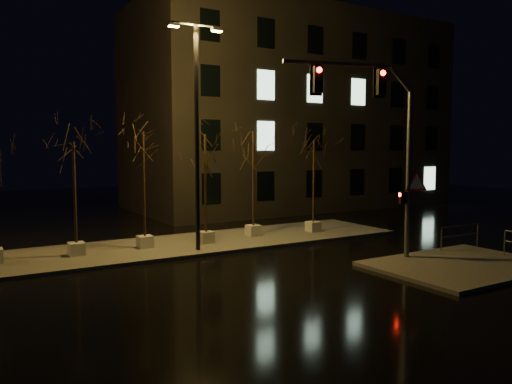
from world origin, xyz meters
TOP-DOWN VIEW (x-y plane):
  - ground at (0.00, 0.00)m, footprint 90.00×90.00m
  - median at (0.00, 6.00)m, footprint 22.00×5.00m
  - sidewalk_corner at (7.50, -3.50)m, footprint 7.00×5.00m
  - building at (14.00, 18.00)m, footprint 25.00×12.00m
  - tree_1 at (-5.30, 5.91)m, footprint 1.80×1.80m
  - tree_2 at (-2.27, 6.01)m, footprint 1.80×1.80m
  - tree_3 at (0.63, 5.63)m, footprint 1.80×1.80m
  - tree_4 at (3.62, 6.20)m, footprint 1.80×1.80m
  - tree_5 at (7.06, 5.58)m, footprint 1.80×1.80m
  - traffic_signal_mast at (5.31, -1.18)m, footprint 6.26×1.80m
  - streetlight_main at (-0.37, 4.34)m, footprint 2.48×0.46m
  - guard_rail_a at (10.00, -1.50)m, footprint 2.44×0.17m

SIDE VIEW (x-z plane):
  - ground at x=0.00m, z-range 0.00..0.00m
  - median at x=0.00m, z-range 0.00..0.15m
  - sidewalk_corner at x=7.50m, z-range 0.00..0.15m
  - guard_rail_a at x=10.00m, z-range 0.31..1.36m
  - tree_1 at x=-5.30m, z-range 1.44..6.41m
  - tree_5 at x=7.06m, z-range 1.47..6.59m
  - tree_3 at x=0.63m, z-range 1.53..6.88m
  - tree_2 at x=-2.27m, z-range 1.56..7.00m
  - tree_4 at x=3.62m, z-range 1.59..7.15m
  - traffic_signal_mast at x=5.31m, z-range 1.39..9.28m
  - streetlight_main at x=-0.37m, z-range 0.91..10.84m
  - building at x=14.00m, z-range 0.00..15.00m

